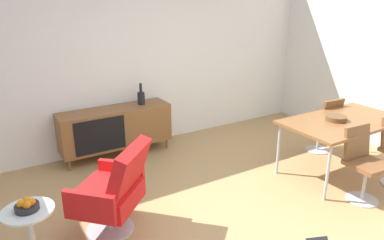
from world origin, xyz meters
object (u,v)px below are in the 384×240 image
at_px(vase_cobalt, 141,97).
at_px(side_table_round, 31,229).
at_px(sideboard, 116,127).
at_px(dining_chair_front_left, 363,161).
at_px(dining_table, 343,123).
at_px(fruit_bowl, 27,205).
at_px(wooden_bowl_on_table, 336,118).
at_px(dining_chair_back_right, 324,123).
at_px(lounge_chair_red, 113,189).

bearing_deg(vase_cobalt, side_table_round, -135.93).
relative_size(sideboard, dining_chair_front_left, 1.87).
bearing_deg(dining_chair_front_left, dining_table, 58.30).
relative_size(side_table_round, fruit_bowl, 2.60).
xyz_separation_m(wooden_bowl_on_table, dining_chair_front_left, (-0.24, -0.60, -0.30)).
height_order(dining_table, wooden_bowl_on_table, wooden_bowl_on_table).
height_order(dining_chair_back_right, dining_chair_front_left, same).
bearing_deg(vase_cobalt, sideboard, -179.74).
bearing_deg(lounge_chair_red, dining_chair_front_left, -18.34).
xyz_separation_m(dining_chair_front_left, fruit_bowl, (-3.41, 0.83, 0.09)).
bearing_deg(lounge_chair_red, wooden_bowl_on_table, -5.53).
relative_size(dining_chair_front_left, lounge_chair_red, 0.90).
height_order(vase_cobalt, dining_chair_back_right, vase_cobalt).
xyz_separation_m(wooden_bowl_on_table, dining_chair_back_right, (0.45, 0.52, -0.30)).
height_order(dining_chair_front_left, side_table_round, dining_chair_front_left).
height_order(dining_table, fruit_bowl, dining_table).
relative_size(sideboard, dining_table, 1.00).
xyz_separation_m(vase_cobalt, side_table_round, (-1.84, -1.78, -0.50)).
bearing_deg(side_table_round, dining_chair_back_right, 3.95).
distance_m(vase_cobalt, side_table_round, 2.61).
bearing_deg(side_table_round, lounge_chair_red, 2.92).
height_order(dining_chair_back_right, side_table_round, dining_chair_back_right).
distance_m(vase_cobalt, lounge_chair_red, 2.08).
xyz_separation_m(wooden_bowl_on_table, side_table_round, (-3.64, 0.24, -0.45)).
height_order(vase_cobalt, wooden_bowl_on_table, vase_cobalt).
relative_size(dining_table, wooden_bowl_on_table, 6.15).
distance_m(dining_table, dining_chair_front_left, 0.70).
bearing_deg(fruit_bowl, dining_chair_back_right, 3.96).
distance_m(lounge_chair_red, fruit_bowl, 0.78).
relative_size(dining_table, dining_chair_back_right, 1.87).
bearing_deg(wooden_bowl_on_table, sideboard, 137.76).
distance_m(dining_chair_back_right, fruit_bowl, 4.11).
height_order(sideboard, side_table_round, sideboard).
relative_size(dining_table, dining_chair_front_left, 1.87).
distance_m(dining_table, dining_chair_back_right, 0.70).
bearing_deg(dining_chair_front_left, wooden_bowl_on_table, 68.36).
height_order(wooden_bowl_on_table, fruit_bowl, wooden_bowl_on_table).
bearing_deg(wooden_bowl_on_table, fruit_bowl, 176.26).
relative_size(dining_chair_back_right, side_table_round, 1.65).
bearing_deg(wooden_bowl_on_table, side_table_round, 176.25).
xyz_separation_m(dining_table, dining_chair_back_right, (0.35, 0.56, -0.23)).
bearing_deg(wooden_bowl_on_table, vase_cobalt, 131.73).
height_order(vase_cobalt, lounge_chair_red, vase_cobalt).
height_order(sideboard, wooden_bowl_on_table, wooden_bowl_on_table).
xyz_separation_m(wooden_bowl_on_table, lounge_chair_red, (-2.87, 0.28, -0.30)).
bearing_deg(vase_cobalt, dining_chair_back_right, -33.59).
relative_size(vase_cobalt, fruit_bowl, 1.60).
distance_m(dining_chair_front_left, side_table_round, 3.51).
relative_size(vase_cobalt, lounge_chair_red, 0.34).
distance_m(dining_chair_back_right, lounge_chair_red, 3.34).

